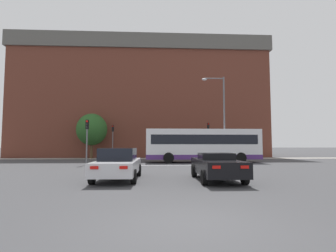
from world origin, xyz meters
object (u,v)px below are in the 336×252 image
object	(u,v)px
car_saloon_left	(118,164)
traffic_light_far_left	(113,136)
pedestrian_waiting	(152,150)
traffic_light_far_right	(208,135)
car_roadster_right	(217,166)
pedestrian_walking_east	(226,150)
bus_crossing_lead	(203,145)
traffic_light_near_left	(87,134)
street_lamp_junction	(221,111)

from	to	relation	value
car_saloon_left	traffic_light_far_left	xyz separation A→B (m)	(-3.46, 20.13, 2.05)
traffic_light_far_left	pedestrian_waiting	xyz separation A→B (m)	(4.95, 0.03, -1.78)
car_saloon_left	traffic_light_far_right	size ratio (longest dim) A/B	1.09
car_roadster_right	pedestrian_walking_east	distance (m)	22.62
bus_crossing_lead	pedestrian_waiting	xyz separation A→B (m)	(-4.99, 7.62, -0.69)
traffic_light_near_left	pedestrian_walking_east	xyz separation A→B (m)	(15.24, 11.36, -1.53)
car_roadster_right	traffic_light_far_left	xyz separation A→B (m)	(-8.16, 20.71, 2.14)
traffic_light_far_right	traffic_light_far_left	size ratio (longest dim) A/B	1.07
bus_crossing_lead	pedestrian_walking_east	distance (m)	9.80
street_lamp_junction	pedestrian_walking_east	bearing A→B (deg)	71.44
car_saloon_left	car_roadster_right	world-z (taller)	car_saloon_left
car_saloon_left	car_roadster_right	size ratio (longest dim) A/B	1.07
traffic_light_far_right	pedestrian_waiting	distance (m)	7.37
traffic_light_far_right	traffic_light_far_left	distance (m)	12.04
car_roadster_right	traffic_light_near_left	xyz separation A→B (m)	(-8.71, 10.30, 1.93)
pedestrian_walking_east	traffic_light_near_left	bearing A→B (deg)	-64.25
traffic_light_far_left	pedestrian_walking_east	bearing A→B (deg)	3.69
car_saloon_left	traffic_light_near_left	bearing A→B (deg)	113.28
traffic_light_far_left	pedestrian_walking_east	distance (m)	14.82
car_roadster_right	traffic_light_far_left	size ratio (longest dim) A/B	1.10
traffic_light_near_left	pedestrian_walking_east	world-z (taller)	traffic_light_near_left
car_roadster_right	bus_crossing_lead	xyz separation A→B (m)	(1.77, 13.11, 1.05)
street_lamp_junction	pedestrian_waiting	world-z (taller)	street_lamp_junction
traffic_light_far_right	pedestrian_walking_east	size ratio (longest dim) A/B	2.47
street_lamp_junction	pedestrian_waiting	xyz separation A→B (m)	(-6.73, 8.07, -4.00)
traffic_light_far_right	traffic_light_far_left	world-z (taller)	traffic_light_far_right
pedestrian_walking_east	traffic_light_far_right	bearing A→B (deg)	-74.91
car_saloon_left	traffic_light_far_left	distance (m)	20.53
car_saloon_left	pedestrian_walking_east	size ratio (longest dim) A/B	2.70
traffic_light_near_left	traffic_light_far_left	bearing A→B (deg)	86.99
bus_crossing_lead	pedestrian_walking_east	world-z (taller)	bus_crossing_lead
street_lamp_junction	traffic_light_far_left	bearing A→B (deg)	145.45
traffic_light_far_left	traffic_light_far_right	bearing A→B (deg)	-1.66
traffic_light_near_left	pedestrian_walking_east	distance (m)	19.07
traffic_light_near_left	traffic_light_far_right	xyz separation A→B (m)	(12.58, 10.06, 0.40)
car_saloon_left	traffic_light_far_right	distance (m)	21.68
street_lamp_junction	traffic_light_far_right	bearing A→B (deg)	87.31
car_saloon_left	traffic_light_far_right	xyz separation A→B (m)	(8.58, 19.79, 2.24)
traffic_light_far_right	pedestrian_waiting	bearing A→B (deg)	176.95
bus_crossing_lead	pedestrian_waiting	distance (m)	9.14
car_roadster_right	pedestrian_walking_east	world-z (taller)	pedestrian_walking_east
traffic_light_far_right	car_roadster_right	bearing A→B (deg)	-100.77
traffic_light_near_left	pedestrian_walking_east	size ratio (longest dim) A/B	2.11
car_saloon_left	car_roadster_right	bearing A→B (deg)	-6.05
traffic_light_near_left	bus_crossing_lead	bearing A→B (deg)	15.03
traffic_light_far_left	car_saloon_left	bearing A→B (deg)	-80.25
traffic_light_far_right	street_lamp_junction	xyz separation A→B (m)	(-0.36, -7.69, 2.04)
car_saloon_left	traffic_light_near_left	distance (m)	10.68
car_saloon_left	traffic_light_far_right	world-z (taller)	traffic_light_far_right
traffic_light_near_left	pedestrian_waiting	bearing A→B (deg)	62.25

